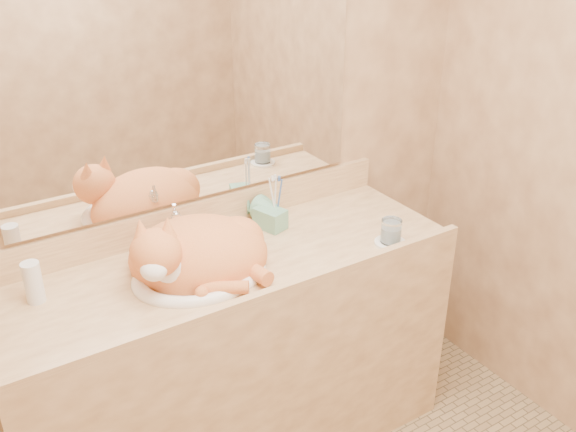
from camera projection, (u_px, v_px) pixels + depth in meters
wall_back at (187, 127)px, 2.21m from camera, size 2.40×0.02×2.50m
vanity_counter at (234, 361)px, 2.37m from camera, size 1.60×0.55×0.85m
mirror at (186, 88)px, 2.14m from camera, size 1.30×0.02×0.80m
sink_basin at (199, 256)px, 2.08m from camera, size 0.48×0.41×0.14m
faucet at (177, 231)px, 2.20m from camera, size 0.06×0.13×0.17m
cat at (194, 251)px, 2.08m from camera, size 0.57×0.52×0.25m
soap_dispenser at (282, 211)px, 2.33m from camera, size 0.10×0.10×0.17m
toothbrush_cup at (276, 214)px, 2.40m from camera, size 0.13×0.13×0.09m
toothbrushes at (276, 196)px, 2.37m from camera, size 0.03×0.03×0.20m
saucer at (390, 243)px, 2.29m from camera, size 0.11×0.11×0.01m
water_glass at (391, 231)px, 2.27m from camera, size 0.07×0.07×0.09m
lotion_bottle at (33, 282)px, 1.94m from camera, size 0.06×0.06×0.13m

